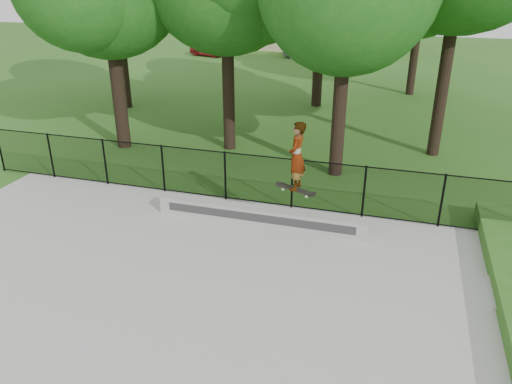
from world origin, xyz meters
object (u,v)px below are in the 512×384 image
at_px(car_c, 310,50).
at_px(skater_airborne, 297,157).
at_px(car_b, 313,49).
at_px(car_a, 208,49).
at_px(grind_ledge, 260,216).

bearing_deg(car_c, skater_airborne, -164.34).
bearing_deg(car_c, car_b, 5.05).
distance_m(car_a, car_c, 8.14).
bearing_deg(car_a, car_c, -65.59).
bearing_deg(car_c, car_a, 103.73).
xyz_separation_m(car_a, skater_airborne, (13.09, -26.82, 1.64)).
xyz_separation_m(car_a, car_c, (8.05, 1.17, 0.11)).
bearing_deg(grind_ledge, car_c, 98.28).
distance_m(car_a, car_b, 8.35).
bearing_deg(grind_ledge, car_a, 114.49).
distance_m(grind_ledge, car_a, 29.16).
bearing_deg(car_a, skater_airborne, -137.85).
distance_m(car_c, skater_airborne, 28.48).
bearing_deg(car_b, car_c, 154.96).
distance_m(grind_ledge, car_c, 28.00).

